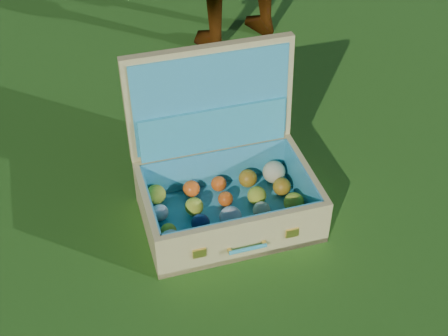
{
  "coord_description": "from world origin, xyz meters",
  "views": [
    {
      "loc": [
        -0.16,
        -1.46,
        1.42
      ],
      "look_at": [
        0.15,
        -0.01,
        0.16
      ],
      "focal_mm": 50.0,
      "sensor_mm": 36.0,
      "label": 1
    }
  ],
  "objects": [
    {
      "name": "ground",
      "position": [
        0.0,
        0.0,
        0.0
      ],
      "size": [
        60.0,
        60.0,
        0.0
      ],
      "primitive_type": "plane",
      "color": "#215114",
      "rests_on": "ground"
    },
    {
      "name": "suitcase",
      "position": [
        0.14,
        -0.01,
        0.14
      ],
      "size": [
        0.56,
        0.45,
        0.51
      ],
      "rotation": [
        0.0,
        0.0,
        0.07
      ],
      "color": "#CEBA6E",
      "rests_on": "ground"
    }
  ]
}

